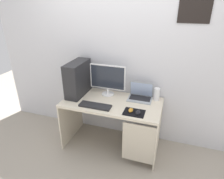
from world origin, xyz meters
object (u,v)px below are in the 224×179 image
keyboard (95,106)px  pc_tower (78,79)px  monitor (108,79)px  laptop (140,95)px  speaker (157,94)px  mouse_left (131,110)px  mouse_right (138,112)px

keyboard → pc_tower: bearing=143.6°
monitor → keyboard: 0.45m
pc_tower → laptop: (0.88, 0.13, -0.19)m
speaker → mouse_left: (-0.26, -0.41, -0.07)m
speaker → mouse_left: 0.49m
mouse_right → monitor: bearing=143.4°
laptop → keyboard: (-0.51, -0.41, -0.04)m
pc_tower → monitor: (0.41, 0.11, -0.00)m
mouse_left → mouse_right: bearing=-14.7°
speaker → mouse_left: size_ratio=1.83×
mouse_left → pc_tower: bearing=163.2°
pc_tower → laptop: size_ratio=1.50×
monitor → speaker: bearing=4.0°
mouse_right → mouse_left: bearing=165.3°
laptop → mouse_left: laptop is taller
laptop → speaker: 0.22m
pc_tower → laptop: 0.91m
laptop → keyboard: 0.66m
monitor → mouse_right: (0.53, -0.39, -0.22)m
monitor → laptop: (0.48, 0.02, -0.19)m
pc_tower → speaker: size_ratio=2.81×
monitor → mouse_left: size_ratio=5.38×
keyboard → mouse_right: size_ratio=4.38×
monitor → mouse_right: bearing=-36.6°
laptop → mouse_right: bearing=-83.0°
speaker → mouse_right: 0.47m
mouse_left → speaker: bearing=57.6°
mouse_left → mouse_right: (0.09, -0.03, 0.00)m
pc_tower → monitor: pc_tower is taller
laptop → mouse_right: laptop is taller
monitor → mouse_left: monitor is taller
monitor → keyboard: monitor is taller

